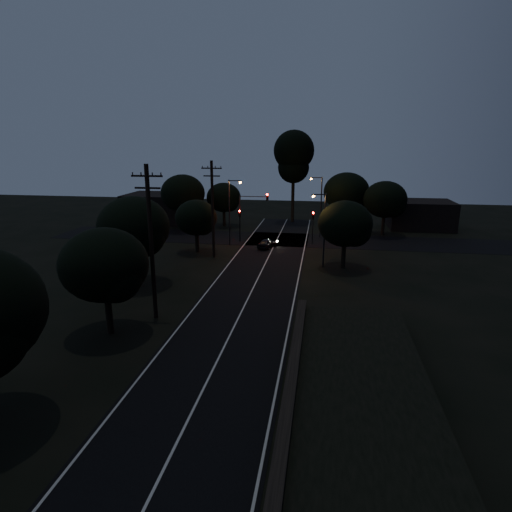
% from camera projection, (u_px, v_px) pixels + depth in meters
% --- Properties ---
extents(ground, '(160.00, 160.00, 0.00)m').
position_uv_depth(ground, '(157.00, 484.00, 16.06)').
color(ground, black).
extents(road_surface, '(60.00, 70.00, 0.03)m').
position_uv_depth(road_surface, '(266.00, 261.00, 45.75)').
color(road_surface, black).
rests_on(road_surface, ground).
extents(retaining_wall, '(6.93, 26.00, 1.60)m').
position_uv_depth(retaining_wall, '(362.00, 438.00, 17.60)').
color(retaining_wall, black).
rests_on(retaining_wall, ground).
extents(utility_pole_mid, '(2.20, 0.30, 11.00)m').
position_uv_depth(utility_pole_mid, '(151.00, 241.00, 29.78)').
color(utility_pole_mid, black).
rests_on(utility_pole_mid, ground).
extents(utility_pole_far, '(2.20, 0.30, 10.50)m').
position_uv_depth(utility_pole_far, '(213.00, 208.00, 46.07)').
color(utility_pole_far, black).
rests_on(utility_pole_far, ground).
extents(tree_left_b, '(5.64, 5.64, 7.17)m').
position_uv_depth(tree_left_b, '(106.00, 267.00, 27.37)').
color(tree_left_b, black).
rests_on(tree_left_b, ground).
extents(tree_left_c, '(6.26, 6.26, 7.91)m').
position_uv_depth(tree_left_c, '(136.00, 229.00, 37.15)').
color(tree_left_c, black).
rests_on(tree_left_c, ground).
extents(tree_left_d, '(4.78, 4.78, 6.07)m').
position_uv_depth(tree_left_d, '(197.00, 219.00, 48.64)').
color(tree_left_d, black).
rests_on(tree_left_d, ground).
extents(tree_far_nw, '(5.13, 5.13, 6.49)m').
position_uv_depth(tree_far_nw, '(225.00, 198.00, 63.89)').
color(tree_far_nw, black).
rests_on(tree_far_nw, ground).
extents(tree_far_w, '(6.24, 6.24, 7.96)m').
position_uv_depth(tree_far_w, '(184.00, 194.00, 60.55)').
color(tree_far_w, black).
rests_on(tree_far_w, ground).
extents(tree_far_ne, '(6.49, 6.49, 8.21)m').
position_uv_depth(tree_far_ne, '(348.00, 193.00, 60.87)').
color(tree_far_ne, black).
rests_on(tree_far_ne, ground).
extents(tree_far_e, '(5.78, 5.78, 7.34)m').
position_uv_depth(tree_far_e, '(387.00, 200.00, 57.42)').
color(tree_far_e, black).
rests_on(tree_far_e, ground).
extents(tree_right_a, '(5.39, 5.39, 6.85)m').
position_uv_depth(tree_right_a, '(347.00, 225.00, 42.20)').
color(tree_right_a, black).
rests_on(tree_right_a, ground).
extents(tall_pine, '(6.24, 6.24, 14.17)m').
position_uv_depth(tall_pine, '(294.00, 156.00, 65.73)').
color(tall_pine, black).
rests_on(tall_pine, ground).
extents(building_left, '(10.00, 8.00, 4.40)m').
position_uv_depth(building_left, '(160.00, 208.00, 68.10)').
color(building_left, black).
rests_on(building_left, ground).
extents(building_right, '(9.00, 7.00, 4.00)m').
position_uv_depth(building_right, '(420.00, 214.00, 63.10)').
color(building_right, black).
rests_on(building_right, ground).
extents(signal_left, '(0.28, 0.35, 4.10)m').
position_uv_depth(signal_left, '(240.00, 220.00, 54.16)').
color(signal_left, black).
rests_on(signal_left, ground).
extents(signal_right, '(0.28, 0.35, 4.10)m').
position_uv_depth(signal_right, '(313.00, 222.00, 52.78)').
color(signal_right, black).
rests_on(signal_right, ground).
extents(signal_mast, '(3.70, 0.35, 6.25)m').
position_uv_depth(signal_mast, '(253.00, 208.00, 53.52)').
color(signal_mast, black).
rests_on(signal_mast, ground).
extents(streetlight_a, '(1.66, 0.26, 8.00)m').
position_uv_depth(streetlight_a, '(231.00, 208.00, 51.91)').
color(streetlight_a, black).
rests_on(streetlight_a, ground).
extents(streetlight_b, '(1.66, 0.26, 8.00)m').
position_uv_depth(streetlight_b, '(320.00, 203.00, 56.04)').
color(streetlight_b, black).
rests_on(streetlight_b, ground).
extents(streetlight_c, '(1.46, 0.26, 7.50)m').
position_uv_depth(streetlight_c, '(323.00, 225.00, 42.68)').
color(streetlight_c, black).
rests_on(streetlight_c, ground).
extents(car, '(2.33, 3.57, 1.13)m').
position_uv_depth(car, '(267.00, 243.00, 51.41)').
color(car, black).
rests_on(car, ground).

